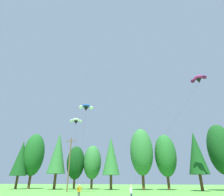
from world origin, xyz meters
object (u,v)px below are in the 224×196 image
object	(u,v)px
utility_pole	(69,162)
kite_flyer_mid	(131,192)
parafoil_kite_far_white	(76,121)
kite_flyer_near	(79,190)
parafoil_kite_high_blue_white	(86,107)
parafoil_kite_mid_magenta	(199,79)

from	to	relation	value
utility_pole	kite_flyer_mid	world-z (taller)	utility_pole
parafoil_kite_far_white	utility_pole	bearing A→B (deg)	171.90
kite_flyer_near	parafoil_kite_far_white	xyz separation A→B (m)	(-6.97, 14.70, 13.75)
parafoil_kite_high_blue_white	parafoil_kite_far_white	world-z (taller)	parafoil_kite_high_blue_white
parafoil_kite_mid_magenta	parafoil_kite_far_white	bearing A→B (deg)	178.30
utility_pole	parafoil_kite_mid_magenta	xyz separation A→B (m)	(28.85, -0.94, 16.88)
kite_flyer_mid	parafoil_kite_mid_magenta	size ratio (longest dim) A/B	0.08
utility_pole	parafoil_kite_far_white	distance (m)	9.11
kite_flyer_mid	parafoil_kite_mid_magenta	bearing A→B (deg)	47.47
kite_flyer_near	parafoil_kite_far_white	distance (m)	21.30
kite_flyer_near	parafoil_kite_high_blue_white	bearing A→B (deg)	107.45
kite_flyer_mid	parafoil_kite_high_blue_white	size ratio (longest dim) A/B	0.11
kite_flyer_near	parafoil_kite_mid_magenta	world-z (taller)	parafoil_kite_mid_magenta
kite_flyer_near	kite_flyer_mid	world-z (taller)	same
parafoil_kite_far_white	kite_flyer_near	bearing A→B (deg)	-64.61
utility_pole	kite_flyer_near	size ratio (longest dim) A/B	6.40
parafoil_kite_mid_magenta	parafoil_kite_far_white	size ratio (longest dim) A/B	1.46
utility_pole	parafoil_kite_far_white	bearing A→B (deg)	-8.10
parafoil_kite_high_blue_white	parafoil_kite_mid_magenta	distance (m)	25.39
utility_pole	parafoil_kite_mid_magenta	world-z (taller)	parafoil_kite_mid_magenta
utility_pole	kite_flyer_near	xyz separation A→B (m)	(7.78, -14.81, -4.68)
parafoil_kite_high_blue_white	parafoil_kite_mid_magenta	bearing A→B (deg)	7.30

